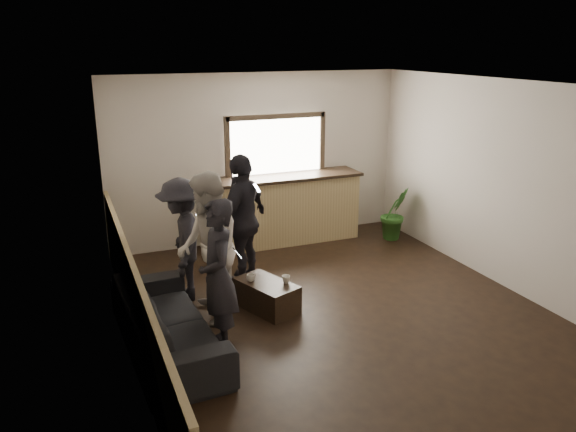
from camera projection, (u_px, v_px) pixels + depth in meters
name	position (u px, v px, depth m)	size (l,w,h in m)	color
ground	(338.00, 311.00, 7.09)	(5.00, 6.00, 0.01)	black
room_shell	(283.00, 206.00, 6.39)	(5.01, 6.01, 2.80)	silver
bar_counter	(281.00, 205.00, 9.40)	(2.70, 0.68, 2.13)	tan
sofa	(167.00, 322.00, 6.14)	(2.23, 0.87, 0.65)	black
coffee_table	(267.00, 296.00, 7.11)	(0.45, 0.82, 0.36)	black
cup_a	(251.00, 278.00, 7.08)	(0.11, 0.11, 0.09)	silver
cup_b	(286.00, 279.00, 7.02)	(0.11, 0.11, 0.10)	silver
potted_plant	(395.00, 213.00, 9.59)	(0.50, 0.40, 0.91)	#2D6623
person_a	(218.00, 277.00, 5.99)	(0.50, 0.66, 1.71)	black
person_b	(208.00, 249.00, 6.64)	(0.76, 0.94, 1.83)	#B6AEA4
person_c	(182.00, 240.00, 7.23)	(0.77, 1.14, 1.62)	black
person_d	(243.00, 220.00, 7.67)	(1.10, 1.06, 1.84)	black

